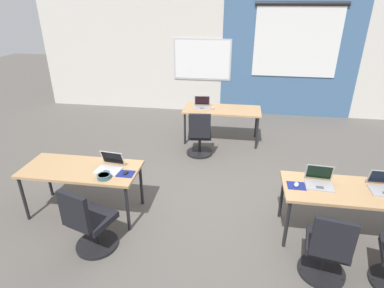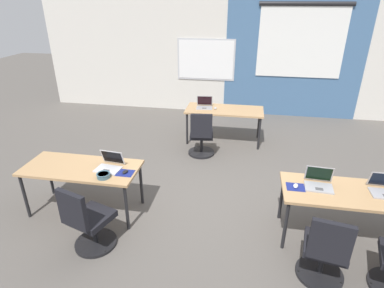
{
  "view_description": "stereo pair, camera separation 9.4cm",
  "coord_description": "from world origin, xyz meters",
  "px_view_note": "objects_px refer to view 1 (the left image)",
  "views": [
    {
      "loc": [
        0.33,
        -4.09,
        2.86
      ],
      "look_at": [
        -0.29,
        -0.04,
        0.93
      ],
      "focal_mm": 29.52,
      "sensor_mm": 36.0,
      "label": 1
    },
    {
      "loc": [
        0.43,
        -4.08,
        2.86
      ],
      "look_at": [
        -0.29,
        -0.04,
        0.93
      ],
      "focal_mm": 29.52,
      "sensor_mm": 36.0,
      "label": 2
    }
  ],
  "objects_px": {
    "chair_far_left": "(200,138)",
    "mouse_near_left_inner": "(126,173)",
    "desk_near_left": "(81,172)",
    "chair_near_right_inner": "(327,251)",
    "laptop_near_right_end": "(384,186)",
    "snack_bowl": "(104,176)",
    "chair_near_left_inner": "(89,225)",
    "laptop_near_right_inner": "(319,181)",
    "desk_near_right": "(349,194)",
    "mouse_far_left": "(213,108)",
    "laptop_far_left": "(202,105)",
    "mouse_near_right_inner": "(296,184)",
    "desk_far_center": "(222,112)",
    "laptop_near_left_inner": "(110,166)"
  },
  "relations": [
    {
      "from": "laptop_near_right_end",
      "to": "chair_near_left_inner",
      "type": "bearing_deg",
      "value": -166.98
    },
    {
      "from": "laptop_far_left",
      "to": "laptop_near_left_inner",
      "type": "relative_size",
      "value": 0.99
    },
    {
      "from": "laptop_near_left_inner",
      "to": "mouse_near_left_inner",
      "type": "xyz_separation_m",
      "value": [
        0.26,
        -0.09,
        -0.03
      ]
    },
    {
      "from": "snack_bowl",
      "to": "laptop_near_left_inner",
      "type": "bearing_deg",
      "value": 94.74
    },
    {
      "from": "chair_far_left",
      "to": "snack_bowl",
      "type": "xyz_separation_m",
      "value": [
        -0.95,
        -2.24,
        0.38
      ]
    },
    {
      "from": "desk_near_left",
      "to": "laptop_far_left",
      "type": "distance_m",
      "value": 3.13
    },
    {
      "from": "laptop_near_right_end",
      "to": "snack_bowl",
      "type": "bearing_deg",
      "value": -175.13
    },
    {
      "from": "desk_near_right",
      "to": "mouse_far_left",
      "type": "height_order",
      "value": "mouse_far_left"
    },
    {
      "from": "desk_near_left",
      "to": "laptop_near_right_inner",
      "type": "height_order",
      "value": "laptop_near_right_inner"
    },
    {
      "from": "desk_near_left",
      "to": "desk_far_center",
      "type": "height_order",
      "value": "same"
    },
    {
      "from": "desk_near_left",
      "to": "laptop_near_right_inner",
      "type": "distance_m",
      "value": 3.14
    },
    {
      "from": "laptop_far_left",
      "to": "mouse_near_left_inner",
      "type": "bearing_deg",
      "value": -108.67
    },
    {
      "from": "desk_far_center",
      "to": "mouse_near_left_inner",
      "type": "relative_size",
      "value": 14.44
    },
    {
      "from": "desk_near_right",
      "to": "laptop_near_right_end",
      "type": "bearing_deg",
      "value": 8.19
    },
    {
      "from": "chair_near_right_inner",
      "to": "snack_bowl",
      "type": "relative_size",
      "value": 5.18
    },
    {
      "from": "desk_near_left",
      "to": "laptop_near_left_inner",
      "type": "relative_size",
      "value": 4.43
    },
    {
      "from": "mouse_near_right_inner",
      "to": "snack_bowl",
      "type": "relative_size",
      "value": 0.63
    },
    {
      "from": "chair_near_right_inner",
      "to": "desk_far_center",
      "type": "bearing_deg",
      "value": -58.05
    },
    {
      "from": "laptop_far_left",
      "to": "chair_near_left_inner",
      "type": "xyz_separation_m",
      "value": [
        -0.91,
        -3.55,
        -0.39
      ]
    },
    {
      "from": "mouse_near_left_inner",
      "to": "mouse_near_right_inner",
      "type": "bearing_deg",
      "value": 1.16
    },
    {
      "from": "desk_near_right",
      "to": "mouse_near_right_inner",
      "type": "height_order",
      "value": "mouse_near_right_inner"
    },
    {
      "from": "desk_near_left",
      "to": "chair_near_right_inner",
      "type": "relative_size",
      "value": 1.74
    },
    {
      "from": "chair_near_left_inner",
      "to": "chair_near_right_inner",
      "type": "relative_size",
      "value": 1.0
    },
    {
      "from": "desk_far_center",
      "to": "mouse_near_left_inner",
      "type": "xyz_separation_m",
      "value": [
        -1.08,
        -2.86,
        0.08
      ]
    },
    {
      "from": "mouse_far_left",
      "to": "mouse_near_left_inner",
      "type": "height_order",
      "value": "mouse_near_left_inner"
    },
    {
      "from": "laptop_near_left_inner",
      "to": "mouse_near_left_inner",
      "type": "bearing_deg",
      "value": -13.47
    },
    {
      "from": "mouse_near_right_inner",
      "to": "snack_bowl",
      "type": "height_order",
      "value": "snack_bowl"
    },
    {
      "from": "desk_near_left",
      "to": "chair_near_right_inner",
      "type": "xyz_separation_m",
      "value": [
        3.12,
        -0.74,
        -0.28
      ]
    },
    {
      "from": "desk_near_right",
      "to": "chair_near_right_inner",
      "type": "height_order",
      "value": "chair_near_right_inner"
    },
    {
      "from": "snack_bowl",
      "to": "laptop_near_right_inner",
      "type": "bearing_deg",
      "value": 5.79
    },
    {
      "from": "chair_far_left",
      "to": "laptop_near_right_inner",
      "type": "bearing_deg",
      "value": 125.02
    },
    {
      "from": "chair_far_left",
      "to": "laptop_near_right_inner",
      "type": "distance_m",
      "value": 2.67
    },
    {
      "from": "laptop_near_right_inner",
      "to": "snack_bowl",
      "type": "xyz_separation_m",
      "value": [
        -2.71,
        -0.27,
        -0.01
      ]
    },
    {
      "from": "chair_far_left",
      "to": "chair_near_left_inner",
      "type": "xyz_separation_m",
      "value": [
        -0.97,
        -2.75,
        0.0
      ]
    },
    {
      "from": "desk_far_center",
      "to": "laptop_near_right_end",
      "type": "relative_size",
      "value": 4.81
    },
    {
      "from": "desk_near_left",
      "to": "desk_near_right",
      "type": "height_order",
      "value": "same"
    },
    {
      "from": "desk_near_right",
      "to": "mouse_near_right_inner",
      "type": "bearing_deg",
      "value": -178.82
    },
    {
      "from": "desk_far_center",
      "to": "chair_near_right_inner",
      "type": "bearing_deg",
      "value": -68.8
    },
    {
      "from": "laptop_near_left_inner",
      "to": "desk_far_center",
      "type": "bearing_deg",
      "value": 70.33
    },
    {
      "from": "desk_near_left",
      "to": "mouse_far_left",
      "type": "relative_size",
      "value": 15.62
    },
    {
      "from": "mouse_far_left",
      "to": "mouse_near_left_inner",
      "type": "xyz_separation_m",
      "value": [
        -0.89,
        -2.84,
        0.0
      ]
    },
    {
      "from": "mouse_far_left",
      "to": "laptop_far_left",
      "type": "bearing_deg",
      "value": 167.91
    },
    {
      "from": "laptop_near_right_end",
      "to": "snack_bowl",
      "type": "height_order",
      "value": "laptop_near_right_end"
    },
    {
      "from": "mouse_far_left",
      "to": "mouse_near_right_inner",
      "type": "distance_m",
      "value": 3.08
    },
    {
      "from": "desk_far_center",
      "to": "mouse_near_right_inner",
      "type": "height_order",
      "value": "mouse_near_right_inner"
    },
    {
      "from": "desk_near_left",
      "to": "chair_far_left",
      "type": "relative_size",
      "value": 1.74
    },
    {
      "from": "desk_near_left",
      "to": "mouse_far_left",
      "type": "bearing_deg",
      "value": 60.73
    },
    {
      "from": "chair_far_left",
      "to": "mouse_near_left_inner",
      "type": "bearing_deg",
      "value": 64.36
    },
    {
      "from": "mouse_near_left_inner",
      "to": "laptop_near_right_inner",
      "type": "bearing_deg",
      "value": 2.81
    },
    {
      "from": "desk_far_center",
      "to": "laptop_near_left_inner",
      "type": "height_order",
      "value": "laptop_near_left_inner"
    }
  ]
}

